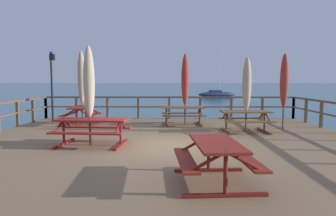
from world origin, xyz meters
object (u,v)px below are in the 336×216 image
object	(u,v)px
patio_umbrella_tall_back_right	(82,78)
patio_umbrella_tall_back_left	(284,81)
picnic_table_back_right	(245,117)
lamp_post_hooked	(52,75)
patio_umbrella_short_mid	(247,84)
patio_umbrella_tall_mid_left	(185,80)
picnic_table_mid_left	(82,112)
picnic_table_front_left	(216,153)
patio_umbrella_short_front	(89,82)
picnic_table_mid_right	(92,126)
picnic_table_mid_centre	(183,112)
sailboat_distant	(217,94)

from	to	relation	value
patio_umbrella_tall_back_right	patio_umbrella_tall_back_left	bearing A→B (deg)	-6.93
picnic_table_back_right	lamp_post_hooked	bearing A→B (deg)	158.90
patio_umbrella_short_mid	patio_umbrella_tall_mid_left	distance (m)	2.75
patio_umbrella_tall_back_left	picnic_table_mid_left	bearing A→B (deg)	172.95
picnic_table_front_left	picnic_table_mid_left	distance (m)	8.72
patio_umbrella_short_front	picnic_table_mid_right	bearing A→B (deg)	9.59
picnic_table_back_right	lamp_post_hooked	world-z (taller)	lamp_post_hooked
picnic_table_mid_centre	sailboat_distant	xyz separation A→B (m)	(6.60, 35.02, -0.79)
patio_umbrella_short_mid	patio_umbrella_tall_back_right	distance (m)	6.70
picnic_table_mid_left	patio_umbrella_tall_mid_left	size ratio (longest dim) A/B	0.56
picnic_table_mid_left	lamp_post_hooked	world-z (taller)	lamp_post_hooked
picnic_table_front_left	patio_umbrella_short_mid	xyz separation A→B (m)	(1.91, 5.68, 1.17)
patio_umbrella_short_front	lamp_post_hooked	world-z (taller)	lamp_post_hooked
picnic_table_mid_centre	patio_umbrella_short_front	bearing A→B (deg)	-124.33
picnic_table_mid_right	patio_umbrella_tall_mid_left	distance (m)	5.19
picnic_table_front_left	patio_umbrella_tall_back_left	world-z (taller)	patio_umbrella_tall_back_left
picnic_table_mid_left	picnic_table_mid_centre	world-z (taller)	same
picnic_table_mid_right	lamp_post_hooked	distance (m)	6.61
picnic_table_mid_left	patio_umbrella_tall_mid_left	xyz separation A→B (m)	(4.37, -0.02, 1.34)
picnic_table_mid_centre	picnic_table_mid_right	distance (m)	5.02
patio_umbrella_short_front	sailboat_distant	xyz separation A→B (m)	(9.46, 39.20, -2.06)
picnic_table_mid_right	picnic_table_back_right	bearing A→B (deg)	25.29
picnic_table_mid_centre	patio_umbrella_tall_back_left	size ratio (longest dim) A/B	0.64
lamp_post_hooked	patio_umbrella_tall_back_right	bearing A→B (deg)	-38.69
picnic_table_front_left	picnic_table_mid_right	world-z (taller)	same
picnic_table_mid_left	patio_umbrella_short_mid	distance (m)	6.84
lamp_post_hooked	picnic_table_mid_centre	bearing A→B (deg)	-12.78
picnic_table_mid_centre	patio_umbrella_tall_back_right	distance (m)	4.49
picnic_table_back_right	patio_umbrella_short_mid	xyz separation A→B (m)	(0.03, 0.04, 1.17)
picnic_table_front_left	sailboat_distant	distance (m)	42.94
sailboat_distant	patio_umbrella_tall_back_right	bearing A→B (deg)	-107.20
picnic_table_back_right	picnic_table_mid_centre	bearing A→B (deg)	140.50
picnic_table_back_right	patio_umbrella_tall_back_left	size ratio (longest dim) A/B	0.63
picnic_table_mid_left	picnic_table_back_right	bearing A→B (deg)	-15.24
patio_umbrella_short_front	patio_umbrella_tall_mid_left	bearing A→B (deg)	54.61
patio_umbrella_tall_back_left	sailboat_distant	bearing A→B (deg)	85.61
picnic_table_mid_right	patio_umbrella_short_front	xyz separation A→B (m)	(-0.05, -0.01, 1.26)
picnic_table_mid_right	patio_umbrella_short_mid	world-z (taller)	patio_umbrella_short_mid
sailboat_distant	lamp_post_hooked	bearing A→B (deg)	-110.60
picnic_table_mid_left	patio_umbrella_tall_back_left	size ratio (longest dim) A/B	0.57
patio_umbrella_short_mid	patio_umbrella_tall_mid_left	bearing A→B (deg)	141.46
patio_umbrella_tall_mid_left	lamp_post_hooked	world-z (taller)	lamp_post_hooked
picnic_table_back_right	patio_umbrella_tall_mid_left	xyz separation A→B (m)	(-2.12, 1.75, 1.34)
picnic_table_front_left	patio_umbrella_short_mid	world-z (taller)	patio_umbrella_short_mid
picnic_table_front_left	patio_umbrella_tall_back_left	bearing A→B (deg)	61.18
patio_umbrella_short_mid	patio_umbrella_short_front	distance (m)	5.62
patio_umbrella_short_mid	picnic_table_front_left	bearing A→B (deg)	-108.62
picnic_table_mid_centre	patio_umbrella_short_mid	world-z (taller)	patio_umbrella_short_mid
sailboat_distant	picnic_table_mid_centre	bearing A→B (deg)	-100.68
picnic_table_back_right	picnic_table_mid_left	bearing A→B (deg)	164.76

